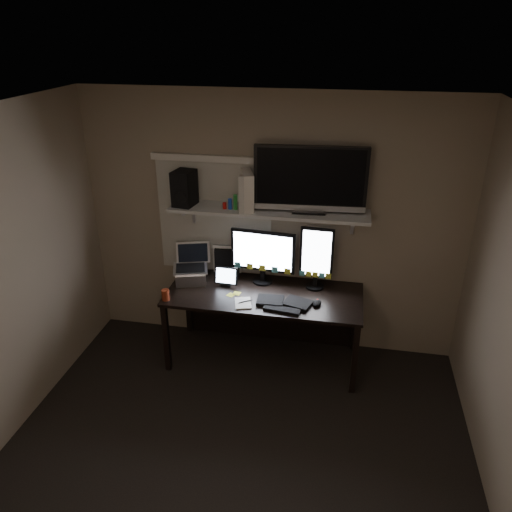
% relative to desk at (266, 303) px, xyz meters
% --- Properties ---
extents(floor, '(3.60, 3.60, 0.00)m').
position_rel_desk_xyz_m(floor, '(0.00, -1.55, -0.55)').
color(floor, black).
rests_on(floor, ground).
extents(ceiling, '(3.60, 3.60, 0.00)m').
position_rel_desk_xyz_m(ceiling, '(0.00, -1.55, 1.95)').
color(ceiling, silver).
rests_on(ceiling, back_wall).
extents(back_wall, '(3.60, 0.00, 3.60)m').
position_rel_desk_xyz_m(back_wall, '(0.00, 0.25, 0.70)').
color(back_wall, '#7C7059').
rests_on(back_wall, floor).
extents(window_blinds, '(1.10, 0.02, 1.10)m').
position_rel_desk_xyz_m(window_blinds, '(-0.55, 0.24, 0.75)').
color(window_blinds, '#BBB8A8').
rests_on(window_blinds, back_wall).
extents(desk, '(1.80, 0.75, 0.73)m').
position_rel_desk_xyz_m(desk, '(0.00, 0.00, 0.00)').
color(desk, black).
rests_on(desk, floor).
extents(wall_shelf, '(1.80, 0.35, 0.03)m').
position_rel_desk_xyz_m(wall_shelf, '(0.00, 0.08, 0.91)').
color(wall_shelf, '#B4B3AF').
rests_on(wall_shelf, back_wall).
extents(monitor_landscape, '(0.62, 0.12, 0.54)m').
position_rel_desk_xyz_m(monitor_landscape, '(-0.05, 0.10, 0.45)').
color(monitor_landscape, black).
rests_on(monitor_landscape, desk).
extents(monitor_portrait, '(0.31, 0.07, 0.61)m').
position_rel_desk_xyz_m(monitor_portrait, '(0.45, 0.08, 0.48)').
color(monitor_portrait, black).
rests_on(monitor_portrait, desk).
extents(keyboard, '(0.51, 0.26, 0.03)m').
position_rel_desk_xyz_m(keyboard, '(0.20, -0.27, 0.19)').
color(keyboard, black).
rests_on(keyboard, desk).
extents(mouse, '(0.08, 0.12, 0.04)m').
position_rel_desk_xyz_m(mouse, '(0.50, -0.24, 0.20)').
color(mouse, black).
rests_on(mouse, desk).
extents(notepad, '(0.19, 0.23, 0.01)m').
position_rel_desk_xyz_m(notepad, '(-0.15, -0.34, 0.18)').
color(notepad, white).
rests_on(notepad, desk).
extents(tablet, '(0.23, 0.11, 0.20)m').
position_rel_desk_xyz_m(tablet, '(-0.38, -0.04, 0.27)').
color(tablet, black).
rests_on(tablet, desk).
extents(file_sorter, '(0.25, 0.14, 0.30)m').
position_rel_desk_xyz_m(file_sorter, '(-0.42, 0.19, 0.33)').
color(file_sorter, black).
rests_on(file_sorter, desk).
extents(laptop, '(0.38, 0.34, 0.36)m').
position_rel_desk_xyz_m(laptop, '(-0.73, -0.04, 0.36)').
color(laptop, silver).
rests_on(laptop, desk).
extents(cup, '(0.07, 0.07, 0.10)m').
position_rel_desk_xyz_m(cup, '(-0.85, -0.40, 0.23)').
color(cup, maroon).
rests_on(cup, desk).
extents(sticky_notes, '(0.30, 0.23, 0.00)m').
position_rel_desk_xyz_m(sticky_notes, '(-0.30, -0.25, 0.18)').
color(sticky_notes, '#D3D439').
rests_on(sticky_notes, desk).
extents(tv, '(0.99, 0.24, 0.59)m').
position_rel_desk_xyz_m(tv, '(0.36, 0.09, 1.22)').
color(tv, black).
rests_on(tv, wall_shelf).
extents(game_console, '(0.18, 0.30, 0.34)m').
position_rel_desk_xyz_m(game_console, '(-0.19, 0.06, 1.10)').
color(game_console, beige).
rests_on(game_console, wall_shelf).
extents(speaker, '(0.21, 0.24, 0.32)m').
position_rel_desk_xyz_m(speaker, '(-0.77, 0.06, 1.09)').
color(speaker, black).
rests_on(speaker, wall_shelf).
extents(bottles, '(0.22, 0.10, 0.14)m').
position_rel_desk_xyz_m(bottles, '(-0.27, 0.02, 0.99)').
color(bottles, '#A50F0C').
rests_on(bottles, wall_shelf).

